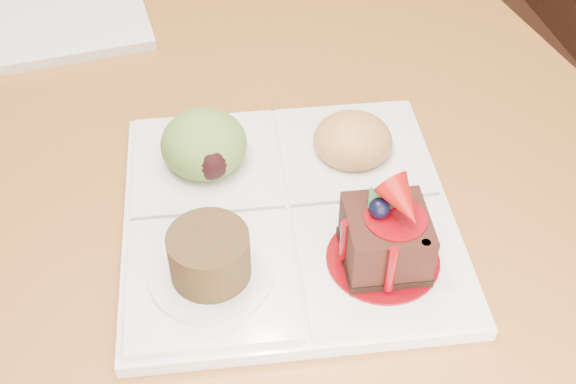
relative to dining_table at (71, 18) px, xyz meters
name	(u,v)px	position (x,y,z in m)	size (l,w,h in m)	color
ground	(143,316)	(0.00, 0.00, -0.68)	(6.00, 6.00, 0.00)	#512E17
dining_table	(71,18)	(0.00, 0.00, 0.00)	(1.00, 1.80, 0.75)	#9E5A29
chair_right	(540,29)	(0.70, -0.10, -0.10)	(0.51, 0.51, 1.03)	#321810
sampler_plate	(285,200)	(0.13, -0.51, 0.09)	(0.33, 0.33, 0.11)	silver
second_plate	(41,9)	(-0.03, -0.10, 0.07)	(0.24, 0.24, 0.01)	silver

